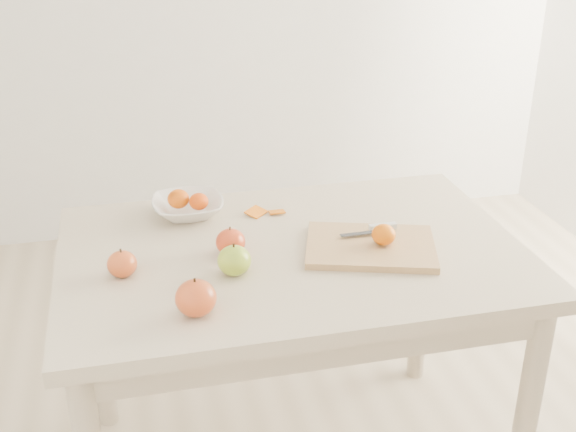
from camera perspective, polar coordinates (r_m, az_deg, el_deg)
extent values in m
cube|color=#C7B496|center=(1.89, 0.35, -3.09)|extent=(1.20, 0.80, 0.04)
cylinder|color=#BCAA8E|center=(2.34, -14.82, -8.70)|extent=(0.06, 0.06, 0.71)
cylinder|color=#BCAA8E|center=(2.52, 10.57, -5.69)|extent=(0.06, 0.06, 0.71)
cylinder|color=#BCAA8E|center=(2.03, 18.27, -15.11)|extent=(0.06, 0.06, 0.71)
cube|color=tan|center=(1.89, 6.54, -2.41)|extent=(0.39, 0.33, 0.02)
ellipsoid|color=#D76007|center=(1.87, 7.56, -1.46)|extent=(0.06, 0.06, 0.05)
imported|color=white|center=(2.08, -7.91, 0.70)|extent=(0.20, 0.20, 0.05)
ellipsoid|color=#D86707|center=(2.08, -8.66, 1.36)|extent=(0.06, 0.06, 0.05)
ellipsoid|color=#D94407|center=(2.06, -7.07, 1.15)|extent=(0.06, 0.06, 0.05)
cube|color=orange|center=(2.08, -2.53, 0.21)|extent=(0.07, 0.07, 0.01)
cube|color=orange|center=(2.08, -0.88, 0.27)|extent=(0.05, 0.04, 0.01)
cube|color=silver|center=(1.96, 7.50, -0.82)|extent=(0.08, 0.02, 0.01)
cube|color=#383A40|center=(1.91, 5.52, -1.40)|extent=(0.10, 0.02, 0.00)
ellipsoid|color=#709916|center=(1.75, -4.27, -3.52)|extent=(0.08, 0.08, 0.07)
ellipsoid|color=#A51E12|center=(1.60, -7.30, -6.44)|extent=(0.09, 0.09, 0.08)
ellipsoid|color=#A4191D|center=(1.85, -4.56, -2.06)|extent=(0.08, 0.08, 0.07)
ellipsoid|color=#A12011|center=(1.79, -12.98, -3.72)|extent=(0.07, 0.07, 0.07)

